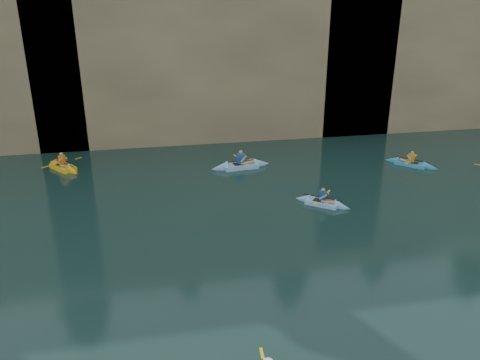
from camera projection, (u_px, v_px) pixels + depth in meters
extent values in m
cube|color=tan|center=(182.00, 43.00, 37.40)|extent=(70.00, 16.00, 12.00)
cube|color=#947E5A|center=(222.00, 56.00, 31.10)|extent=(24.00, 2.40, 11.40)
cube|color=black|center=(135.00, 123.00, 30.86)|extent=(3.50, 1.00, 3.20)
cube|color=black|center=(335.00, 104.00, 33.22)|extent=(5.00, 1.00, 4.50)
cube|color=yellow|center=(262.00, 353.00, 12.28)|extent=(0.12, 0.43, 0.02)
cube|color=#8FC1F0|center=(322.00, 203.00, 22.25)|extent=(2.05, 1.87, 0.24)
cone|color=#8FC1F0|center=(343.00, 207.00, 21.81)|extent=(0.99, 0.98, 0.65)
cone|color=#8FC1F0|center=(303.00, 199.00, 22.69)|extent=(0.99, 0.98, 0.65)
cube|color=black|center=(319.00, 200.00, 22.28)|extent=(0.68, 0.66, 0.04)
cube|color=navy|center=(323.00, 196.00, 22.13)|extent=(0.35, 0.34, 0.43)
sphere|color=tan|center=(323.00, 190.00, 22.01)|extent=(0.18, 0.18, 0.18)
cylinder|color=black|center=(323.00, 198.00, 22.15)|extent=(1.50, 1.26, 0.04)
cube|color=yellow|center=(328.00, 192.00, 22.86)|extent=(0.33, 0.37, 0.02)
cube|color=yellow|center=(316.00, 204.00, 21.45)|extent=(0.33, 0.37, 0.02)
cube|color=yellow|center=(478.00, 165.00, 26.43)|extent=(0.38, 0.33, 0.02)
cube|color=yellow|center=(63.00, 167.00, 26.97)|extent=(2.07, 2.37, 0.28)
cone|color=yellow|center=(73.00, 171.00, 26.28)|extent=(1.12, 1.13, 0.76)
cone|color=yellow|center=(53.00, 163.00, 27.66)|extent=(1.12, 1.13, 0.76)
cube|color=black|center=(61.00, 165.00, 27.02)|extent=(0.71, 0.73, 0.04)
cube|color=orange|center=(62.00, 160.00, 26.82)|extent=(0.39, 0.41, 0.51)
sphere|color=tan|center=(61.00, 154.00, 26.69)|extent=(0.21, 0.21, 0.21)
cylinder|color=black|center=(62.00, 162.00, 26.87)|extent=(1.39, 1.82, 0.04)
cube|color=yellow|center=(79.00, 158.00, 27.59)|extent=(0.38, 0.32, 0.02)
cube|color=yellow|center=(45.00, 167.00, 26.15)|extent=(0.38, 0.32, 0.02)
cube|color=#90BBF1|center=(241.00, 166.00, 27.15)|extent=(2.80, 1.14, 0.30)
cone|color=#90BBF1|center=(261.00, 164.00, 27.52)|extent=(1.04, 0.91, 0.81)
cone|color=#90BBF1|center=(219.00, 168.00, 26.79)|extent=(1.04, 0.91, 0.81)
cube|color=black|center=(238.00, 164.00, 27.07)|extent=(0.60, 0.57, 0.04)
cube|color=#1B4996|center=(241.00, 159.00, 27.00)|extent=(0.39, 0.28, 0.54)
sphere|color=tan|center=(241.00, 152.00, 26.86)|extent=(0.23, 0.23, 0.23)
cylinder|color=black|center=(241.00, 161.00, 27.05)|extent=(2.39, 0.30, 0.04)
cube|color=yellow|center=(235.00, 155.00, 28.03)|extent=(0.13, 0.43, 0.02)
cube|color=yellow|center=(247.00, 167.00, 26.07)|extent=(0.13, 0.43, 0.02)
cube|color=#3993C4|center=(411.00, 164.00, 27.57)|extent=(2.16, 2.22, 0.24)
cone|color=#3993C4|center=(392.00, 160.00, 28.18)|extent=(1.07, 1.07, 0.67)
cone|color=#3993C4|center=(431.00, 167.00, 26.97)|extent=(1.07, 1.07, 0.67)
cube|color=black|center=(414.00, 163.00, 27.46)|extent=(0.68, 0.69, 0.04)
cube|color=orange|center=(412.00, 158.00, 27.45)|extent=(0.35, 0.36, 0.45)
sphere|color=tan|center=(412.00, 153.00, 27.33)|extent=(0.19, 0.19, 0.19)
cylinder|color=black|center=(411.00, 159.00, 27.48)|extent=(1.39, 1.46, 0.04)
cube|color=yellow|center=(407.00, 163.00, 26.80)|extent=(0.36, 0.35, 0.02)
cube|color=yellow|center=(416.00, 156.00, 28.16)|extent=(0.36, 0.35, 0.02)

